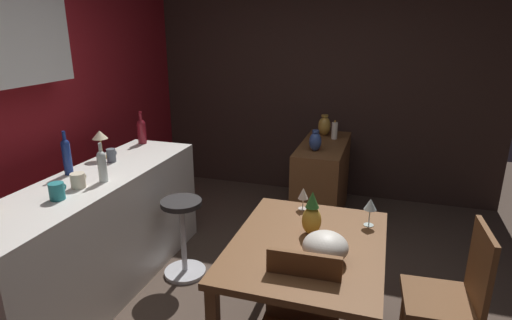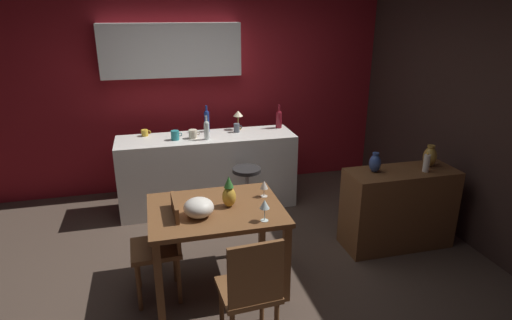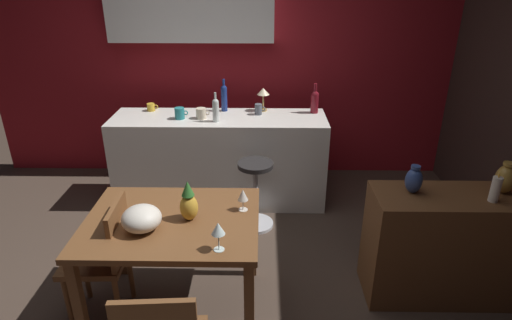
{
  "view_description": "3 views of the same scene",
  "coord_description": "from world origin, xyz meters",
  "px_view_note": "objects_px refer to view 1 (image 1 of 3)",
  "views": [
    {
      "loc": [
        -2.3,
        -0.64,
        1.94
      ],
      "look_at": [
        0.34,
        0.2,
        1.05
      ],
      "focal_mm": 29.42,
      "sensor_mm": 36.0,
      "label": 1
    },
    {
      "loc": [
        -0.61,
        -3.47,
        2.31
      ],
      "look_at": [
        0.33,
        0.22,
        0.96
      ],
      "focal_mm": 29.64,
      "sensor_mm": 36.0,
      "label": 2
    },
    {
      "loc": [
        0.44,
        -2.61,
        2.2
      ],
      "look_at": [
        0.4,
        0.1,
        0.99
      ],
      "focal_mm": 29.81,
      "sensor_mm": 36.0,
      "label": 3
    }
  ],
  "objects_px": {
    "wine_glass_left": "(370,205)",
    "wine_glass_right": "(303,194)",
    "cup_teal": "(57,191)",
    "vase_ceramic_blue": "(315,141)",
    "sideboard_cabinet": "(322,182)",
    "vase_brass": "(324,126)",
    "counter_lamp": "(100,138)",
    "pillar_candle_tall": "(334,131)",
    "fruit_bowl": "(325,247)",
    "wine_bottle_ruby": "(142,130)",
    "dining_table": "(307,257)",
    "cup_slate": "(111,155)",
    "pineapple_centerpiece": "(312,216)",
    "chair_by_doorway": "(454,294)",
    "cup_cream": "(78,180)",
    "wine_bottle_clear": "(102,165)",
    "bar_stool": "(183,236)",
    "wine_bottle_cobalt": "(67,155)"
  },
  "relations": [
    {
      "from": "wine_bottle_clear",
      "to": "pillar_candle_tall",
      "type": "height_order",
      "value": "wine_bottle_clear"
    },
    {
      "from": "wine_bottle_cobalt",
      "to": "pillar_candle_tall",
      "type": "bearing_deg",
      "value": -41.55
    },
    {
      "from": "pineapple_centerpiece",
      "to": "counter_lamp",
      "type": "bearing_deg",
      "value": 75.53
    },
    {
      "from": "fruit_bowl",
      "to": "wine_bottle_ruby",
      "type": "height_order",
      "value": "wine_bottle_ruby"
    },
    {
      "from": "counter_lamp",
      "to": "pineapple_centerpiece",
      "type": "bearing_deg",
      "value": -104.47
    },
    {
      "from": "counter_lamp",
      "to": "pillar_candle_tall",
      "type": "xyz_separation_m",
      "value": [
        1.51,
        -1.7,
        -0.17
      ]
    },
    {
      "from": "wine_glass_right",
      "to": "counter_lamp",
      "type": "distance_m",
      "value": 1.72
    },
    {
      "from": "pineapple_centerpiece",
      "to": "wine_bottle_ruby",
      "type": "bearing_deg",
      "value": 60.88
    },
    {
      "from": "wine_bottle_clear",
      "to": "cup_slate",
      "type": "relative_size",
      "value": 2.62
    },
    {
      "from": "wine_glass_left",
      "to": "cup_slate",
      "type": "distance_m",
      "value": 2.04
    },
    {
      "from": "wine_bottle_clear",
      "to": "fruit_bowl",
      "type": "bearing_deg",
      "value": -100.65
    },
    {
      "from": "sideboard_cabinet",
      "to": "chair_by_doorway",
      "type": "distance_m",
      "value": 2.07
    },
    {
      "from": "fruit_bowl",
      "to": "wine_bottle_cobalt",
      "type": "xyz_separation_m",
      "value": [
        0.35,
        1.94,
        0.23
      ]
    },
    {
      "from": "wine_bottle_cobalt",
      "to": "pillar_candle_tall",
      "type": "height_order",
      "value": "wine_bottle_cobalt"
    },
    {
      "from": "wine_glass_left",
      "to": "wine_glass_right",
      "type": "bearing_deg",
      "value": 75.13
    },
    {
      "from": "wine_bottle_ruby",
      "to": "cup_cream",
      "type": "bearing_deg",
      "value": -169.69
    },
    {
      "from": "vase_brass",
      "to": "wine_glass_left",
      "type": "bearing_deg",
      "value": -162.98
    },
    {
      "from": "dining_table",
      "to": "cup_cream",
      "type": "xyz_separation_m",
      "value": [
        -0.01,
        1.56,
        0.31
      ]
    },
    {
      "from": "dining_table",
      "to": "cup_slate",
      "type": "xyz_separation_m",
      "value": [
        0.54,
        1.7,
        0.31
      ]
    },
    {
      "from": "pineapple_centerpiece",
      "to": "chair_by_doorway",
      "type": "bearing_deg",
      "value": -90.91
    },
    {
      "from": "vase_brass",
      "to": "cup_cream",
      "type": "bearing_deg",
      "value": 149.54
    },
    {
      "from": "cup_slate",
      "to": "vase_ceramic_blue",
      "type": "height_order",
      "value": "vase_ceramic_blue"
    },
    {
      "from": "dining_table",
      "to": "vase_ceramic_blue",
      "type": "distance_m",
      "value": 1.65
    },
    {
      "from": "wine_glass_left",
      "to": "fruit_bowl",
      "type": "xyz_separation_m",
      "value": [
        -0.49,
        0.2,
        -0.06
      ]
    },
    {
      "from": "wine_bottle_ruby",
      "to": "wine_glass_left",
      "type": "bearing_deg",
      "value": -110.03
    },
    {
      "from": "wine_glass_left",
      "to": "vase_brass",
      "type": "xyz_separation_m",
      "value": [
        1.89,
        0.58,
        0.04
      ]
    },
    {
      "from": "wine_bottle_ruby",
      "to": "vase_ceramic_blue",
      "type": "height_order",
      "value": "wine_bottle_ruby"
    },
    {
      "from": "dining_table",
      "to": "pillar_candle_tall",
      "type": "distance_m",
      "value": 2.12
    },
    {
      "from": "counter_lamp",
      "to": "cup_slate",
      "type": "bearing_deg",
      "value": -110.01
    },
    {
      "from": "fruit_bowl",
      "to": "sideboard_cabinet",
      "type": "bearing_deg",
      "value": 9.0
    },
    {
      "from": "wine_glass_right",
      "to": "cup_slate",
      "type": "height_order",
      "value": "cup_slate"
    },
    {
      "from": "cup_cream",
      "to": "counter_lamp",
      "type": "xyz_separation_m",
      "value": [
        0.59,
        0.26,
        0.13
      ]
    },
    {
      "from": "wine_bottle_clear",
      "to": "wine_bottle_ruby",
      "type": "bearing_deg",
      "value": 16.81
    },
    {
      "from": "cup_cream",
      "to": "vase_brass",
      "type": "bearing_deg",
      "value": -30.46
    },
    {
      "from": "dining_table",
      "to": "wine_glass_right",
      "type": "height_order",
      "value": "wine_glass_right"
    },
    {
      "from": "bar_stool",
      "to": "vase_ceramic_blue",
      "type": "bearing_deg",
      "value": -38.0
    },
    {
      "from": "sideboard_cabinet",
      "to": "wine_glass_left",
      "type": "distance_m",
      "value": 1.71
    },
    {
      "from": "chair_by_doorway",
      "to": "vase_ceramic_blue",
      "type": "relative_size",
      "value": 4.6
    },
    {
      "from": "pineapple_centerpiece",
      "to": "vase_brass",
      "type": "distance_m",
      "value": 2.12
    },
    {
      "from": "cup_teal",
      "to": "vase_ceramic_blue",
      "type": "relative_size",
      "value": 0.65
    },
    {
      "from": "pineapple_centerpiece",
      "to": "cup_teal",
      "type": "relative_size",
      "value": 2.14
    },
    {
      "from": "wine_bottle_cobalt",
      "to": "cup_slate",
      "type": "bearing_deg",
      "value": -18.5
    },
    {
      "from": "wine_bottle_clear",
      "to": "vase_ceramic_blue",
      "type": "xyz_separation_m",
      "value": [
        1.46,
        -1.24,
        -0.11
      ]
    },
    {
      "from": "wine_bottle_cobalt",
      "to": "wine_glass_right",
      "type": "bearing_deg",
      "value": -81.19
    },
    {
      "from": "cup_cream",
      "to": "counter_lamp",
      "type": "relative_size",
      "value": 0.55
    },
    {
      "from": "sideboard_cabinet",
      "to": "vase_brass",
      "type": "xyz_separation_m",
      "value": [
        0.33,
        0.05,
        0.51
      ]
    },
    {
      "from": "bar_stool",
      "to": "wine_bottle_clear",
      "type": "height_order",
      "value": "wine_bottle_clear"
    },
    {
      "from": "fruit_bowl",
      "to": "vase_ceramic_blue",
      "type": "height_order",
      "value": "vase_ceramic_blue"
    },
    {
      "from": "cup_cream",
      "to": "bar_stool",
      "type": "bearing_deg",
      "value": -41.91
    },
    {
      "from": "cup_teal",
      "to": "fruit_bowl",
      "type": "bearing_deg",
      "value": -88.01
    }
  ]
}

